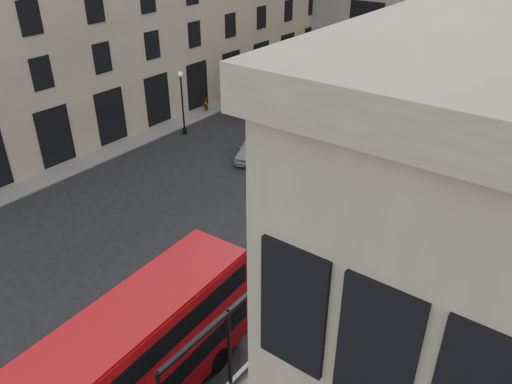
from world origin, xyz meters
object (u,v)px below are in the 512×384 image
Objects in this scene: traffic_light_near at (311,192)px; pedestrian_c at (414,115)px; street_lamp_b at (388,84)px; car_c at (285,102)px; pedestrian_e at (206,104)px; cafe_chair_d at (379,311)px; pedestrian_b at (317,95)px; bicycle at (282,177)px; car_b at (347,117)px; car_a at (252,148)px; pedestrian_a at (289,102)px; street_lamp_a at (183,107)px; bus_near at (117,372)px; bus_far at (281,81)px; cyclist at (326,185)px; cafe_chair_b at (345,349)px; cafe_table_far at (329,291)px; traffic_light_far at (272,82)px; cafe_table_mid at (304,340)px; cafe_chair_c at (368,346)px.

traffic_light_near is 19.67m from pedestrian_c.
street_lamp_b reaches higher than car_c.
pedestrian_e is 1.72× the size of cafe_chair_d.
pedestrian_c is (-1.28, 19.57, -1.50)m from traffic_light_near.
car_c is at bearing 127.98° from traffic_light_near.
bicycle is at bearing -109.10° from pedestrian_b.
bicycle is at bearing -75.03° from car_b.
car_a is 2.30× the size of pedestrian_a.
street_lamp_a is 27.52m from bus_near.
street_lamp_b reaches higher than pedestrian_b.
cyclist is at bearing -46.22° from bus_far.
cafe_chair_b is (14.05, -27.66, 4.14)m from car_b.
cafe_chair_d reaches higher than bicycle.
street_lamp_a is 29.87m from cafe_chair_b.
pedestrian_c is (3.07, 16.02, 0.41)m from bicycle.
bus_far is at bearing 127.32° from cafe_chair_b.
car_b is at bearing 115.71° from cafe_table_far.
bicycle is 2.24× the size of cafe_chair_b.
pedestrian_e is at bearing -173.11° from pedestrian_b.
cafe_chair_b is (22.07, -27.51, 2.44)m from traffic_light_far.
street_lamp_b reaches higher than pedestrian_e.
pedestrian_c is 18.82m from pedestrian_e.
car_c is 14.87m from bicycle.
traffic_light_far is 13.30m from pedestrian_c.
cafe_table_mid is (20.70, -29.23, 2.89)m from bus_far.
street_lamp_b is 6.15m from car_b.
pedestrian_a is at bearing -5.95° from traffic_light_far.
bus_far is at bearing -178.90° from car_b.
car_b is at bearing 110.29° from traffic_light_near.
cafe_chair_c is at bearing -48.53° from pedestrian_a.
traffic_light_near is 4.38× the size of cafe_chair_b.
street_lamp_b is at bearing 111.32° from cafe_chair_b.
pedestrian_a is at bearing 87.74° from car_a.
bus_near is 36.51m from pedestrian_b.
street_lamp_b is at bearing 109.36° from cafe_table_mid.
traffic_light_far is 34.87m from bus_near.
traffic_light_far reaches higher than pedestrian_b.
cyclist is (3.86, -18.06, -1.61)m from street_lamp_b.
cyclist is 0.97× the size of pedestrian_e.
bus_near is 33.80m from pedestrian_a.
pedestrian_c is at bearing 43.64° from car_b.
car_a is 22.01m from cafe_table_far.
cafe_table_mid is (19.50, -28.18, 4.39)m from car_c.
street_lamp_a is at bearing 2.16° from pedestrian_e.
cafe_chair_b is (8.07, -11.51, 2.44)m from traffic_light_near.
cafe_chair_d is (6.68, 5.88, 2.17)m from bus_near.
traffic_light_near is at bearing 128.15° from cafe_chair_c.
car_c is at bearing -0.18° from traffic_light_far.
cafe_table_far reaches higher than bus_near.
cafe_table_mid is (5.51, 3.05, 2.43)m from bus_near.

